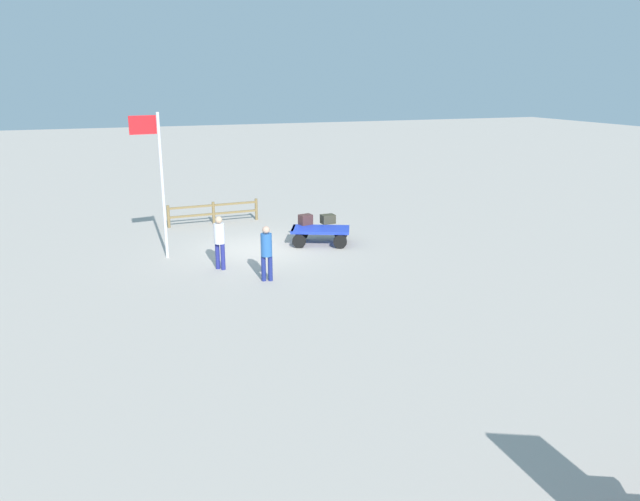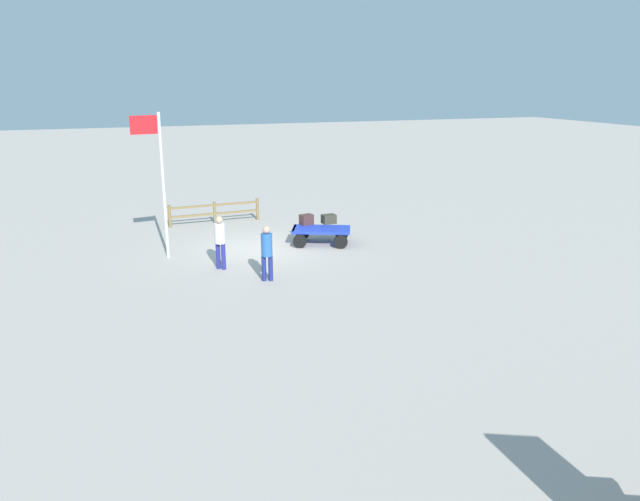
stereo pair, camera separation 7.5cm
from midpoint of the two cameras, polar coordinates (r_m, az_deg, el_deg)
The scene contains 8 objects.
ground_plane at distance 21.88m, azimuth -5.47°, elevation 0.17°, with size 120.00×120.00×0.00m, color #B1A59A.
luggage_cart at distance 22.32m, azimuth 0.16°, elevation 1.73°, with size 2.38×1.97×0.59m.
suitcase_dark at distance 23.01m, azimuth 0.92°, elevation 2.96°, with size 0.52×0.41×0.33m.
suitcase_maroon at distance 22.83m, azimuth -1.18°, elevation 2.91°, with size 0.53×0.44×0.38m.
worker_lead at distance 18.16m, azimuth -4.87°, elevation 0.11°, with size 0.41×0.41×1.69m.
worker_trailing at distance 19.46m, azimuth -9.20°, elevation 1.13°, with size 0.48×0.48×1.72m.
flagpole at distance 20.74m, azimuth -14.70°, elevation 7.06°, with size 0.96×0.16×4.83m.
wooden_fence at distance 25.86m, azimuth -9.72°, elevation 3.66°, with size 3.83×0.29×0.92m.
Camera 2 is at (5.17, 20.44, 5.86)m, focal length 34.30 mm.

